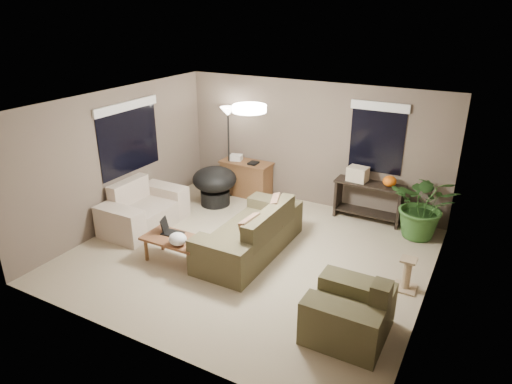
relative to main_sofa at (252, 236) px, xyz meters
The scene contains 20 objects.
room_shell 0.96m from the main_sofa, 81.90° to the right, with size 5.50×5.50×5.50m.
main_sofa is the anchor object (origin of this frame).
throw_pillows 0.44m from the main_sofa, ahead, with size 0.37×1.38×0.47m.
loveseat 2.26m from the main_sofa, behind, with size 0.90×1.60×0.85m.
armchair 2.38m from the main_sofa, 30.37° to the right, with size 0.95×1.00×0.85m.
coffee_table 1.27m from the main_sofa, 138.35° to the right, with size 1.00×0.55×0.42m.
laptop 1.36m from the main_sofa, 146.32° to the right, with size 0.40×0.26×0.24m.
plastic_bag 1.27m from the main_sofa, 127.01° to the right, with size 0.28×0.26×0.20m, color white.
desk 2.50m from the main_sofa, 121.95° to the left, with size 1.10×0.50×0.75m.
desk_papers 2.62m from the main_sofa, 125.02° to the left, with size 0.69×0.29×0.12m.
console_table 2.54m from the main_sofa, 58.37° to the left, with size 1.30×0.40×0.75m.
pumpkin 2.79m from the main_sofa, 52.12° to the left, with size 0.25×0.25×0.20m, color orange.
cardboard_box 2.48m from the main_sofa, 63.44° to the left, with size 0.36×0.27×0.27m, color beige.
papasan_chair 2.14m from the main_sofa, 140.12° to the left, with size 0.90×0.90×0.80m.
floor_lamp 2.90m from the main_sofa, 130.06° to the left, with size 0.32×0.32×1.91m.
ceiling_fixture 2.15m from the main_sofa, 81.90° to the right, with size 0.50×0.50×0.10m, color white.
houseplant 3.05m from the main_sofa, 38.87° to the left, with size 1.11×1.24×0.96m, color #2D5923.
cat_scratching_post 2.48m from the main_sofa, ahead, with size 0.32×0.32×0.50m.
window_left 3.10m from the main_sofa, behind, with size 0.05×1.56×1.33m.
window_back 3.11m from the main_sofa, 61.22° to the left, with size 1.06×0.05×1.33m.
Camera 1 is at (3.25, -5.74, 3.85)m, focal length 32.00 mm.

